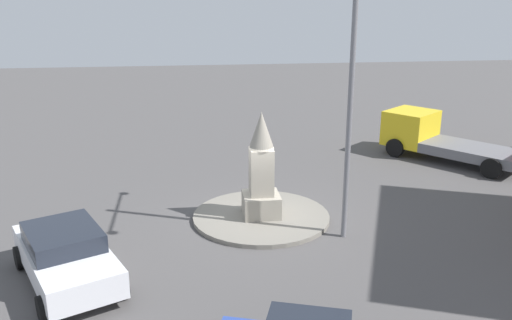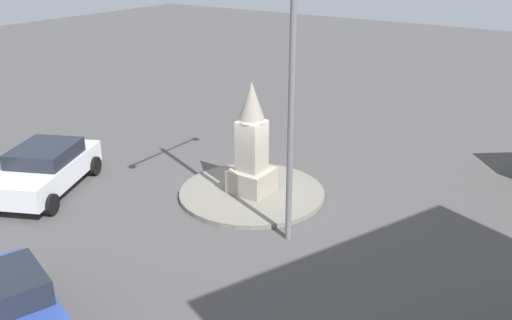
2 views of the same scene
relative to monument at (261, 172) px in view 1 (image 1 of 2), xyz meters
The scene contains 6 objects.
ground_plane 1.63m from the monument, ahead, with size 80.00×80.00×0.00m, color #4F4C4C.
traffic_island 1.56m from the monument, ahead, with size 4.54×4.54×0.14m, color gray.
monument is the anchor object (origin of this frame).
streetlamp 4.56m from the monument, 125.77° to the right, with size 3.73×0.28×8.54m.
car_white_near_island 6.55m from the monument, 121.40° to the left, with size 4.59×3.46×1.48m.
truck_yellow_parked_left 10.54m from the monument, 56.12° to the right, with size 6.05×5.47×1.99m.
Camera 1 is at (-16.24, 2.29, 7.19)m, focal length 37.48 mm.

